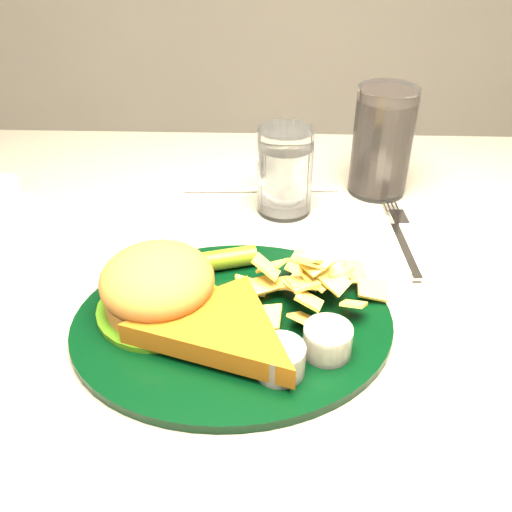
{
  "coord_description": "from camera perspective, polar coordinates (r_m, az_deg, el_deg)",
  "views": [
    {
      "loc": [
        0.03,
        -0.54,
        1.14
      ],
      "look_at": [
        0.01,
        -0.05,
        0.8
      ],
      "focal_mm": 40.0,
      "sensor_mm": 36.0,
      "label": 1
    }
  ],
  "objects": [
    {
      "name": "table",
      "position": [
        0.94,
        -0.59,
        -20.04
      ],
      "size": [
        1.2,
        0.8,
        0.75
      ],
      "primitive_type": null,
      "color": "gray",
      "rests_on": "ground"
    },
    {
      "name": "dinner_plate",
      "position": [
        0.56,
        -2.4,
        -4.25
      ],
      "size": [
        0.35,
        0.31,
        0.07
      ],
      "primitive_type": null,
      "rotation": [
        0.0,
        0.0,
        0.12
      ],
      "color": "black",
      "rests_on": "table"
    },
    {
      "name": "water_glass",
      "position": [
        0.75,
        2.91,
        8.46
      ],
      "size": [
        0.08,
        0.08,
        0.12
      ],
      "primitive_type": "cylinder",
      "rotation": [
        0.0,
        0.0,
        0.12
      ],
      "color": "white",
      "rests_on": "table"
    },
    {
      "name": "cola_glass",
      "position": [
        0.81,
        12.51,
        11.1
      ],
      "size": [
        0.09,
        0.09,
        0.15
      ],
      "primitive_type": "cylinder",
      "rotation": [
        0.0,
        0.0,
        -0.11
      ],
      "color": "black",
      "rests_on": "table"
    },
    {
      "name": "fork_napkin",
      "position": [
        0.72,
        14.58,
        0.97
      ],
      "size": [
        0.13,
        0.16,
        0.01
      ],
      "primitive_type": null,
      "rotation": [
        0.0,
        0.0,
        0.06
      ],
      "color": "white",
      "rests_on": "table"
    },
    {
      "name": "spoon",
      "position": [
        0.62,
        -12.74,
        -4.75
      ],
      "size": [
        0.05,
        0.15,
        0.01
      ],
      "primitive_type": null,
      "rotation": [
        0.0,
        0.0,
        0.08
      ],
      "color": "white",
      "rests_on": "table"
    },
    {
      "name": "ramekin",
      "position": [
        0.88,
        -23.72,
        6.27
      ],
      "size": [
        0.05,
        0.05,
        0.03
      ],
      "primitive_type": "cylinder",
      "rotation": [
        0.0,
        0.0,
        -0.31
      ],
      "color": "white",
      "rests_on": "table"
    },
    {
      "name": "wrapped_straw",
      "position": [
        0.82,
        0.48,
        6.68
      ],
      "size": [
        0.22,
        0.09,
        0.01
      ],
      "primitive_type": null,
      "rotation": [
        0.0,
        0.0,
        0.05
      ],
      "color": "silver",
      "rests_on": "table"
    }
  ]
}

